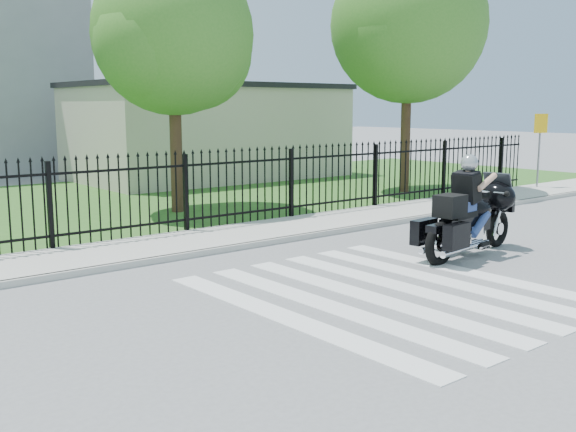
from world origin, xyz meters
TOP-DOWN VIEW (x-y plane):
  - ground at (0.00, 0.00)m, footprint 120.00×120.00m
  - crosswalk at (0.00, 0.00)m, footprint 5.00×5.50m
  - sidewalk at (0.00, 5.00)m, footprint 40.00×2.00m
  - curb at (0.00, 4.00)m, footprint 40.00×0.12m
  - grass_strip at (0.00, 12.00)m, footprint 40.00×12.00m
  - iron_fence at (0.00, 6.00)m, footprint 26.00×0.04m
  - tree_mid at (1.50, 9.00)m, footprint 4.20×4.20m
  - tree_right at (9.50, 8.00)m, footprint 5.00×5.00m
  - building_low at (7.00, 16.00)m, footprint 10.00×6.00m
  - building_low_roof at (7.00, 16.00)m, footprint 10.20×6.20m
  - motorcycle_rider at (3.11, 0.82)m, footprint 3.00×1.16m
  - traffic_sign at (13.42, 5.49)m, footprint 0.52×0.20m

SIDE VIEW (x-z plane):
  - ground at x=0.00m, z-range 0.00..0.00m
  - crosswalk at x=0.00m, z-range 0.00..0.01m
  - grass_strip at x=0.00m, z-range 0.00..0.02m
  - sidewalk at x=0.00m, z-range 0.00..0.12m
  - curb at x=0.00m, z-range 0.00..0.12m
  - motorcycle_rider at x=3.11m, z-range -0.18..1.81m
  - iron_fence at x=0.00m, z-range 0.00..1.80m
  - building_low at x=7.00m, z-range 0.00..3.50m
  - traffic_sign at x=13.42m, z-range 0.65..3.10m
  - building_low_roof at x=7.00m, z-range 3.50..3.70m
  - tree_mid at x=1.50m, z-range 1.28..8.06m
  - tree_right at x=9.50m, z-range 1.44..9.34m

